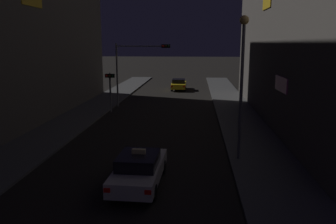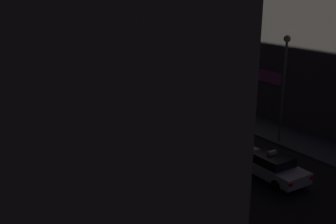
{
  "view_description": "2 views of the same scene",
  "coord_description": "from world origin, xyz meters",
  "px_view_note": "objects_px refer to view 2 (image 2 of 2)",
  "views": [
    {
      "loc": [
        2.94,
        -2.27,
        5.91
      ],
      "look_at": [
        1.28,
        17.52,
        1.83
      ],
      "focal_mm": 35.84,
      "sensor_mm": 36.0,
      "label": 1
    },
    {
      "loc": [
        -15.4,
        -3.26,
        10.18
      ],
      "look_at": [
        -0.95,
        18.72,
        2.07
      ],
      "focal_mm": 43.93,
      "sensor_mm": 36.0,
      "label": 2
    }
  ],
  "objects_px": {
    "traffic_light_left_kerb": "(78,91)",
    "taxi": "(270,166)",
    "far_car": "(74,73)",
    "street_lamp_near_block": "(284,74)",
    "sign_pole_left": "(232,202)",
    "traffic_light_overhead": "(85,60)"
  },
  "relations": [
    {
      "from": "traffic_light_left_kerb",
      "to": "taxi",
      "type": "bearing_deg",
      "value": -71.4
    },
    {
      "from": "taxi",
      "to": "traffic_light_overhead",
      "type": "xyz_separation_m",
      "value": [
        -3.21,
        17.75,
        3.52
      ]
    },
    {
      "from": "traffic_light_overhead",
      "to": "street_lamp_near_block",
      "type": "xyz_separation_m",
      "value": [
        7.76,
        -14.3,
        0.44
      ]
    },
    {
      "from": "traffic_light_left_kerb",
      "to": "street_lamp_near_block",
      "type": "xyz_separation_m",
      "value": [
        9.62,
        -11.61,
        2.22
      ]
    },
    {
      "from": "traffic_light_overhead",
      "to": "street_lamp_near_block",
      "type": "distance_m",
      "value": 16.27
    },
    {
      "from": "traffic_light_overhead",
      "to": "sign_pole_left",
      "type": "xyz_separation_m",
      "value": [
        -3.3,
        -21.79,
        -1.8
      ]
    },
    {
      "from": "traffic_light_overhead",
      "to": "traffic_light_left_kerb",
      "type": "distance_m",
      "value": 3.72
    },
    {
      "from": "traffic_light_left_kerb",
      "to": "street_lamp_near_block",
      "type": "bearing_deg",
      "value": -50.36
    },
    {
      "from": "taxi",
      "to": "sign_pole_left",
      "type": "bearing_deg",
      "value": -148.21
    },
    {
      "from": "traffic_light_overhead",
      "to": "traffic_light_left_kerb",
      "type": "relative_size",
      "value": 1.72
    },
    {
      "from": "taxi",
      "to": "street_lamp_near_block",
      "type": "relative_size",
      "value": 0.64
    },
    {
      "from": "taxi",
      "to": "street_lamp_near_block",
      "type": "xyz_separation_m",
      "value": [
        4.55,
        3.46,
        3.96
      ]
    },
    {
      "from": "far_car",
      "to": "traffic_light_overhead",
      "type": "bearing_deg",
      "value": -105.44
    },
    {
      "from": "far_car",
      "to": "sign_pole_left",
      "type": "relative_size",
      "value": 1.16
    },
    {
      "from": "street_lamp_near_block",
      "to": "traffic_light_overhead",
      "type": "bearing_deg",
      "value": 118.49
    },
    {
      "from": "taxi",
      "to": "far_car",
      "type": "xyz_separation_m",
      "value": [
        0.1,
        29.74,
        -0.0
      ]
    },
    {
      "from": "far_car",
      "to": "sign_pole_left",
      "type": "height_order",
      "value": "sign_pole_left"
    },
    {
      "from": "traffic_light_overhead",
      "to": "street_lamp_near_block",
      "type": "height_order",
      "value": "street_lamp_near_block"
    },
    {
      "from": "sign_pole_left",
      "to": "street_lamp_near_block",
      "type": "height_order",
      "value": "street_lamp_near_block"
    },
    {
      "from": "taxi",
      "to": "traffic_light_left_kerb",
      "type": "distance_m",
      "value": 15.99
    },
    {
      "from": "traffic_light_overhead",
      "to": "sign_pole_left",
      "type": "relative_size",
      "value": 1.53
    },
    {
      "from": "far_car",
      "to": "traffic_light_left_kerb",
      "type": "distance_m",
      "value": 15.65
    }
  ]
}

